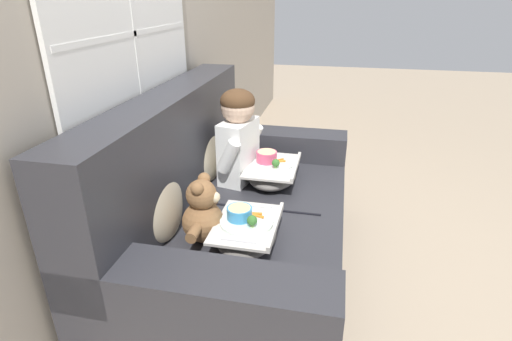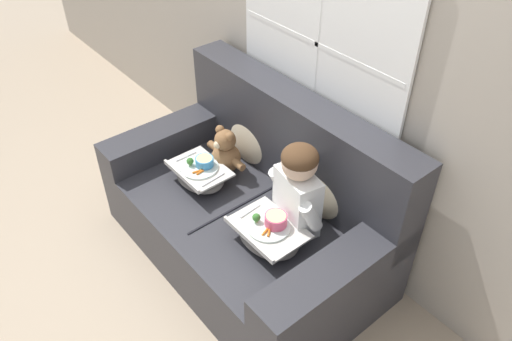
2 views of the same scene
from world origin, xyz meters
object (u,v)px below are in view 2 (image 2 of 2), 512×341
object	(u,v)px
child_figure	(298,185)
teddy_bear	(225,153)
throw_pillow_behind_teddy	(250,135)
lap_tray_child	(269,233)
couch	(254,208)
throw_pillow_behind_child	(322,187)
lap_tray_teddy	(200,174)

from	to	relation	value
child_figure	teddy_bear	size ratio (longest dim) A/B	1.64
throw_pillow_behind_teddy	child_figure	distance (m)	0.68
throw_pillow_behind_teddy	lap_tray_child	xyz separation A→B (m)	(0.64, -0.39, -0.11)
couch	throw_pillow_behind_teddy	bearing A→B (deg)	144.55
couch	teddy_bear	bearing A→B (deg)	174.49
couch	throw_pillow_behind_child	xyz separation A→B (m)	(0.32, 0.23, 0.26)
lap_tray_child	lap_tray_teddy	distance (m)	0.64
couch	teddy_bear	xyz separation A→B (m)	(-0.32, 0.03, 0.21)
couch	teddy_bear	world-z (taller)	couch
couch	lap_tray_teddy	xyz separation A→B (m)	(-0.32, -0.16, 0.15)
child_figure	teddy_bear	bearing A→B (deg)	-179.70
couch	throw_pillow_behind_teddy	xyz separation A→B (m)	(-0.32, 0.23, 0.26)
lap_tray_teddy	throw_pillow_behind_child	bearing A→B (deg)	31.43
throw_pillow_behind_child	teddy_bear	bearing A→B (deg)	-162.89
throw_pillow_behind_child	teddy_bear	size ratio (longest dim) A/B	1.17
throw_pillow_behind_teddy	teddy_bear	world-z (taller)	throw_pillow_behind_teddy
throw_pillow_behind_teddy	teddy_bear	xyz separation A→B (m)	(0.00, -0.20, -0.05)
lap_tray_child	lap_tray_teddy	bearing A→B (deg)	-179.94
throw_pillow_behind_child	throw_pillow_behind_teddy	distance (m)	0.64
teddy_bear	throw_pillow_behind_child	bearing A→B (deg)	17.11
teddy_bear	lap_tray_child	xyz separation A→B (m)	(0.64, -0.19, -0.06)
child_figure	lap_tray_child	distance (m)	0.30
teddy_bear	lap_tray_child	size ratio (longest dim) A/B	0.83
throw_pillow_behind_teddy	child_figure	world-z (taller)	child_figure
teddy_bear	lap_tray_teddy	xyz separation A→B (m)	(0.00, -0.19, -0.06)
lap_tray_teddy	teddy_bear	bearing A→B (deg)	90.06
throw_pillow_behind_child	child_figure	distance (m)	0.23
throw_pillow_behind_child	throw_pillow_behind_teddy	world-z (taller)	same
throw_pillow_behind_teddy	throw_pillow_behind_child	bearing A→B (deg)	0.00
couch	child_figure	bearing A→B (deg)	6.10
throw_pillow_behind_teddy	lap_tray_teddy	xyz separation A→B (m)	(0.00, -0.39, -0.11)
couch	lap_tray_teddy	world-z (taller)	couch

